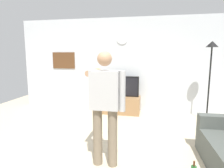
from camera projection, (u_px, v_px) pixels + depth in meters
name	position (u px, v px, depth m)	size (l,w,h in m)	color
ground_plane	(98.00, 162.00, 2.98)	(8.40, 8.40, 0.00)	beige
back_wall	(124.00, 65.00, 5.63)	(6.40, 0.10, 2.70)	silver
tv_stand	(120.00, 105.00, 5.48)	(1.11, 0.55, 0.48)	#997047
television	(121.00, 86.00, 5.44)	(1.03, 0.07, 0.57)	black
wall_clock	(122.00, 39.00, 5.47)	(0.31, 0.31, 0.03)	white
framed_picture	(64.00, 60.00, 5.93)	(0.72, 0.04, 0.50)	brown
floor_lamp	(211.00, 65.00, 4.58)	(0.32, 0.32, 1.97)	black
person_standing_nearer_lamp	(105.00, 102.00, 2.80)	(0.60, 0.78, 1.70)	#7A6B56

